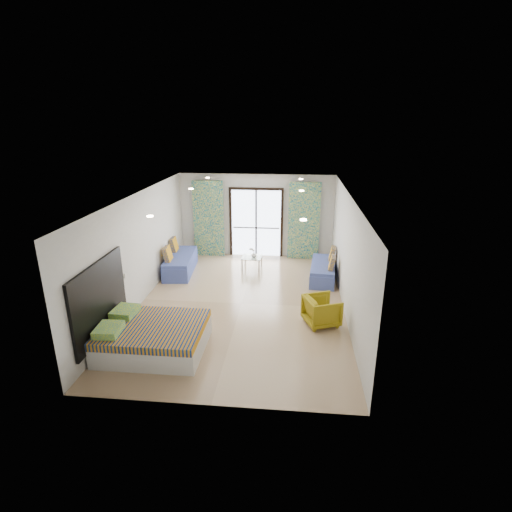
# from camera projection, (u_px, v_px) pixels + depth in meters

# --- Properties ---
(floor) EXTENTS (5.00, 7.50, 0.01)m
(floor) POSITION_uv_depth(u_px,v_px,m) (242.00, 303.00, 9.94)
(floor) COLOR #9E7F5E
(floor) RESTS_ON ground
(ceiling) EXTENTS (5.00, 7.50, 0.01)m
(ceiling) POSITION_uv_depth(u_px,v_px,m) (240.00, 196.00, 9.06)
(ceiling) COLOR silver
(ceiling) RESTS_ON ground
(wall_back) EXTENTS (5.00, 0.01, 2.70)m
(wall_back) POSITION_uv_depth(u_px,v_px,m) (256.00, 216.00, 13.03)
(wall_back) COLOR silver
(wall_back) RESTS_ON ground
(wall_front) EXTENTS (5.00, 0.01, 2.70)m
(wall_front) POSITION_uv_depth(u_px,v_px,m) (208.00, 331.00, 5.98)
(wall_front) COLOR silver
(wall_front) RESTS_ON ground
(wall_left) EXTENTS (0.01, 7.50, 2.70)m
(wall_left) POSITION_uv_depth(u_px,v_px,m) (140.00, 249.00, 9.73)
(wall_left) COLOR silver
(wall_left) RESTS_ON ground
(wall_right) EXTENTS (0.01, 7.50, 2.70)m
(wall_right) POSITION_uv_depth(u_px,v_px,m) (347.00, 255.00, 9.27)
(wall_right) COLOR silver
(wall_right) RESTS_ON ground
(balcony_door) EXTENTS (1.76, 0.08, 2.28)m
(balcony_door) POSITION_uv_depth(u_px,v_px,m) (256.00, 219.00, 13.03)
(balcony_door) COLOR black
(balcony_door) RESTS_ON floor
(balcony_rail) EXTENTS (1.52, 0.03, 0.04)m
(balcony_rail) POSITION_uv_depth(u_px,v_px,m) (256.00, 228.00, 13.14)
(balcony_rail) COLOR #595451
(balcony_rail) RESTS_ON balcony_door
(curtain_left) EXTENTS (1.00, 0.10, 2.50)m
(curtain_left) POSITION_uv_depth(u_px,v_px,m) (209.00, 219.00, 13.03)
(curtain_left) COLOR beige
(curtain_left) RESTS_ON floor
(curtain_right) EXTENTS (1.00, 0.10, 2.50)m
(curtain_right) POSITION_uv_depth(u_px,v_px,m) (304.00, 221.00, 12.75)
(curtain_right) COLOR beige
(curtain_right) RESTS_ON floor
(downlight_a) EXTENTS (0.12, 0.12, 0.02)m
(downlight_a) POSITION_uv_depth(u_px,v_px,m) (150.00, 216.00, 7.32)
(downlight_a) COLOR #FFE0B2
(downlight_a) RESTS_ON ceiling
(downlight_b) EXTENTS (0.12, 0.12, 0.02)m
(downlight_b) POSITION_uv_depth(u_px,v_px,m) (303.00, 220.00, 7.06)
(downlight_b) COLOR #FFE0B2
(downlight_b) RESTS_ON ceiling
(downlight_c) EXTENTS (0.12, 0.12, 0.02)m
(downlight_c) POSITION_uv_depth(u_px,v_px,m) (191.00, 189.00, 10.14)
(downlight_c) COLOR #FFE0B2
(downlight_c) RESTS_ON ceiling
(downlight_d) EXTENTS (0.12, 0.12, 0.02)m
(downlight_d) POSITION_uv_depth(u_px,v_px,m) (302.00, 191.00, 9.88)
(downlight_d) COLOR #FFE0B2
(downlight_d) RESTS_ON ceiling
(downlight_e) EXTENTS (0.12, 0.12, 0.02)m
(downlight_e) POSITION_uv_depth(u_px,v_px,m) (208.00, 178.00, 12.02)
(downlight_e) COLOR #FFE0B2
(downlight_e) RESTS_ON ceiling
(downlight_f) EXTENTS (0.12, 0.12, 0.02)m
(downlight_f) POSITION_uv_depth(u_px,v_px,m) (301.00, 179.00, 11.76)
(downlight_f) COLOR #FFE0B2
(downlight_f) RESTS_ON ceiling
(headboard) EXTENTS (0.06, 2.10, 1.50)m
(headboard) POSITION_uv_depth(u_px,v_px,m) (100.00, 300.00, 7.72)
(headboard) COLOR black
(headboard) RESTS_ON floor
(switch_plate) EXTENTS (0.02, 0.10, 0.10)m
(switch_plate) POSITION_uv_depth(u_px,v_px,m) (126.00, 276.00, 8.90)
(switch_plate) COLOR silver
(switch_plate) RESTS_ON wall_left
(bed) EXTENTS (1.98, 1.62, 0.68)m
(bed) POSITION_uv_depth(u_px,v_px,m) (153.00, 337.00, 7.88)
(bed) COLOR silver
(bed) RESTS_ON floor
(daybed_left) EXTENTS (0.90, 1.95, 0.93)m
(daybed_left) POSITION_uv_depth(u_px,v_px,m) (180.00, 263.00, 11.90)
(daybed_left) COLOR #41519D
(daybed_left) RESTS_ON floor
(daybed_right) EXTENTS (0.82, 1.77, 0.85)m
(daybed_right) POSITION_uv_depth(u_px,v_px,m) (323.00, 270.00, 11.38)
(daybed_right) COLOR #41519D
(daybed_right) RESTS_ON floor
(coffee_table) EXTENTS (0.63, 0.63, 0.68)m
(coffee_table) POSITION_uv_depth(u_px,v_px,m) (252.00, 258.00, 12.12)
(coffee_table) COLOR silver
(coffee_table) RESTS_ON floor
(vase) EXTENTS (0.20, 0.21, 0.16)m
(vase) POSITION_uv_depth(u_px,v_px,m) (254.00, 255.00, 12.01)
(vase) COLOR white
(vase) RESTS_ON coffee_table
(armchair) EXTENTS (0.87, 0.89, 0.72)m
(armchair) POSITION_uv_depth(u_px,v_px,m) (322.00, 309.00, 8.84)
(armchair) COLOR #9D8714
(armchair) RESTS_ON floor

